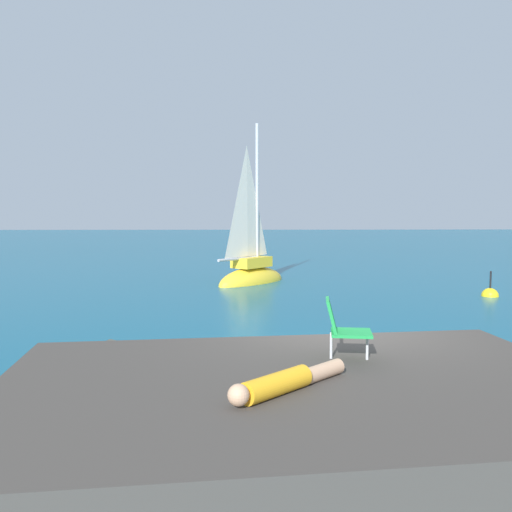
% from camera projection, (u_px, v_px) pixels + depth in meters
% --- Properties ---
extents(ground_plane, '(160.00, 160.00, 0.00)m').
position_uv_depth(ground_plane, '(334.00, 378.00, 9.13)').
color(ground_plane, '#0F5675').
extents(shore_ledge, '(7.38, 5.12, 0.89)m').
position_uv_depth(shore_ledge, '(300.00, 417.00, 6.22)').
color(shore_ledge, '#423D38').
rests_on(shore_ledge, ground).
extents(boulder_seaward, '(1.98, 1.96, 1.04)m').
position_uv_depth(boulder_seaward, '(114.00, 381.00, 8.97)').
color(boulder_seaward, '#3F423A').
rests_on(boulder_seaward, ground).
extents(boulder_inland, '(1.34, 1.24, 0.70)m').
position_uv_depth(boulder_inland, '(292.00, 391.00, 8.46)').
color(boulder_inland, '#3A3C34').
rests_on(boulder_inland, ground).
extents(sailboat_near, '(3.35, 3.59, 6.98)m').
position_uv_depth(sailboat_near, '(251.00, 273.00, 21.51)').
color(sailboat_near, yellow).
rests_on(sailboat_near, ground).
extents(person_sunbather, '(1.36, 1.32, 0.25)m').
position_uv_depth(person_sunbather, '(285.00, 382.00, 5.73)').
color(person_sunbather, gold).
rests_on(person_sunbather, shore_ledge).
extents(beach_chair, '(0.66, 0.56, 0.80)m').
position_uv_depth(beach_chair, '(342.00, 326.00, 7.03)').
color(beach_chair, green).
rests_on(beach_chair, shore_ledge).
extents(marker_buoy, '(0.56, 0.56, 1.13)m').
position_uv_depth(marker_buoy, '(490.00, 296.00, 18.08)').
color(marker_buoy, yellow).
rests_on(marker_buoy, ground).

